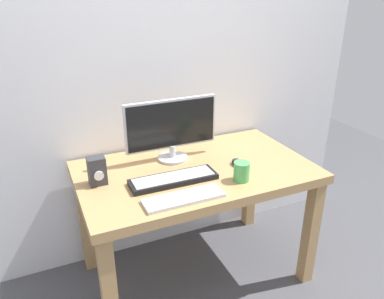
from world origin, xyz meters
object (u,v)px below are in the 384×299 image
(keyboard_primary, at_px, (174,179))
(coffee_mug, at_px, (242,171))
(desk, at_px, (196,184))
(keyboard_secondary, at_px, (184,198))
(audio_controller, at_px, (97,171))
(monitor, at_px, (171,128))
(mouse, at_px, (237,162))

(keyboard_primary, height_order, coffee_mug, coffee_mug)
(desk, height_order, keyboard_secondary, keyboard_secondary)
(audio_controller, bearing_deg, monitor, 15.70)
(keyboard_secondary, relative_size, mouse, 4.62)
(mouse, bearing_deg, coffee_mug, -100.51)
(keyboard_primary, xyz_separation_m, mouse, (0.41, 0.04, 0.00))
(keyboard_primary, bearing_deg, desk, 29.34)
(monitor, distance_m, keyboard_primary, 0.34)
(audio_controller, bearing_deg, keyboard_secondary, -43.56)
(coffee_mug, bearing_deg, keyboard_secondary, -171.14)
(desk, height_order, audio_controller, audio_controller)
(monitor, height_order, keyboard_primary, monitor)
(monitor, height_order, coffee_mug, monitor)
(keyboard_secondary, height_order, audio_controller, audio_controller)
(desk, bearing_deg, coffee_mug, -54.85)
(keyboard_secondary, relative_size, coffee_mug, 3.83)
(keyboard_secondary, bearing_deg, monitor, 75.38)
(monitor, distance_m, keyboard_secondary, 0.51)
(mouse, bearing_deg, keyboard_secondary, -139.05)
(desk, bearing_deg, monitor, 113.18)
(mouse, bearing_deg, desk, 179.51)
(desk, distance_m, coffee_mug, 0.32)
(mouse, relative_size, coffee_mug, 0.83)
(monitor, distance_m, mouse, 0.43)
(keyboard_secondary, bearing_deg, mouse, 27.80)
(keyboard_secondary, xyz_separation_m, coffee_mug, (0.36, 0.06, 0.04))
(coffee_mug, bearing_deg, monitor, 120.32)
(monitor, xyz_separation_m, keyboard_secondary, (-0.12, -0.46, -0.19))
(keyboard_primary, height_order, keyboard_secondary, keyboard_primary)
(desk, distance_m, keyboard_secondary, 0.36)
(keyboard_primary, distance_m, mouse, 0.41)
(mouse, height_order, coffee_mug, coffee_mug)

